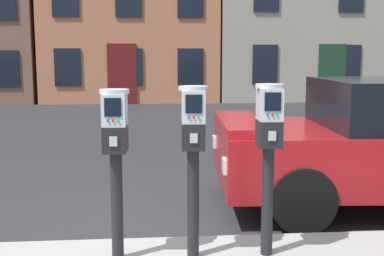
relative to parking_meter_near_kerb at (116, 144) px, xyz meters
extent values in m
cylinder|color=black|center=(0.00, 0.00, -0.48)|extent=(0.09, 0.09, 0.83)
cube|color=black|center=(0.00, 0.00, 0.04)|extent=(0.18, 0.25, 0.19)
cube|color=#A5A8AD|center=(-0.01, -0.12, 0.04)|extent=(0.06, 0.01, 0.07)
cube|color=#B7BABF|center=(0.00, 0.00, 0.25)|extent=(0.18, 0.24, 0.24)
cube|color=black|center=(-0.01, -0.12, 0.28)|extent=(0.12, 0.01, 0.13)
cylinder|color=blue|center=(-0.04, -0.12, 0.19)|extent=(0.02, 0.01, 0.02)
cylinder|color=red|center=(-0.01, -0.12, 0.19)|extent=(0.02, 0.01, 0.02)
cylinder|color=green|center=(0.03, -0.12, 0.19)|extent=(0.02, 0.01, 0.02)
cylinder|color=#B7BABF|center=(0.00, 0.00, 0.39)|extent=(0.23, 0.23, 0.03)
cylinder|color=black|center=(0.57, 0.00, -0.47)|extent=(0.09, 0.09, 0.85)
cube|color=black|center=(0.57, 0.00, 0.05)|extent=(0.18, 0.25, 0.20)
cube|color=#A5A8AD|center=(0.57, -0.12, 0.05)|extent=(0.06, 0.01, 0.07)
cube|color=#B7BABF|center=(0.57, 0.00, 0.27)|extent=(0.18, 0.24, 0.24)
cube|color=black|center=(0.57, -0.12, 0.30)|extent=(0.12, 0.01, 0.13)
cylinder|color=blue|center=(0.53, -0.12, 0.20)|extent=(0.02, 0.01, 0.02)
cylinder|color=red|center=(0.57, -0.12, 0.20)|extent=(0.02, 0.01, 0.02)
cylinder|color=green|center=(0.60, -0.12, 0.20)|extent=(0.02, 0.01, 0.02)
cylinder|color=#B7BABF|center=(0.57, 0.00, 0.41)|extent=(0.23, 0.23, 0.03)
cylinder|color=black|center=(1.15, 0.00, -0.46)|extent=(0.09, 0.09, 0.86)
cube|color=black|center=(1.15, 0.00, 0.06)|extent=(0.18, 0.25, 0.20)
cube|color=#A5A8AD|center=(1.14, -0.12, 0.06)|extent=(0.06, 0.01, 0.07)
cube|color=#B7BABF|center=(1.15, 0.00, 0.28)|extent=(0.18, 0.24, 0.24)
cube|color=black|center=(1.14, -0.12, 0.31)|extent=(0.12, 0.01, 0.14)
cylinder|color=blue|center=(1.11, -0.12, 0.22)|extent=(0.02, 0.01, 0.02)
cylinder|color=red|center=(1.14, -0.12, 0.22)|extent=(0.02, 0.01, 0.02)
cylinder|color=green|center=(1.18, -0.12, 0.22)|extent=(0.02, 0.01, 0.02)
cylinder|color=#B7BABF|center=(1.15, 0.00, 0.42)|extent=(0.23, 0.23, 0.03)
cube|color=maroon|center=(1.24, 1.68, -0.09)|extent=(0.54, 1.70, 0.10)
cube|color=white|center=(0.97, 1.01, -0.41)|extent=(0.05, 0.20, 0.14)
cube|color=white|center=(1.05, 2.37, -0.41)|extent=(0.05, 0.20, 0.14)
cylinder|color=black|center=(1.69, 0.83, -0.71)|extent=(0.65, 0.26, 0.64)
cylinder|color=black|center=(1.78, 2.47, -0.71)|extent=(0.65, 0.26, 0.64)
cube|color=black|center=(-4.64, 13.79, 0.21)|extent=(0.90, 0.06, 1.24)
cube|color=black|center=(-4.64, 13.79, 2.46)|extent=(0.90, 0.06, 1.24)
cube|color=black|center=(-2.57, 13.79, 0.26)|extent=(0.90, 0.06, 1.29)
cube|color=black|center=(-0.45, 13.79, 0.26)|extent=(0.90, 0.06, 1.29)
cube|color=black|center=(1.67, 13.79, 0.26)|extent=(0.90, 0.06, 1.29)
cube|color=#591414|center=(-0.72, 13.79, 0.02)|extent=(1.00, 0.07, 2.10)
cube|color=black|center=(4.33, 13.79, 0.35)|extent=(0.90, 0.06, 1.38)
cube|color=black|center=(7.38, 13.79, 0.35)|extent=(0.90, 0.06, 1.38)
cube|color=#193823|center=(6.78, 13.79, 0.02)|extent=(1.00, 0.07, 2.10)
camera|label=1|loc=(0.26, -3.62, 0.64)|focal=46.29mm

